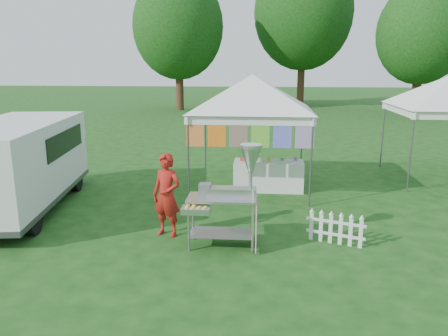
# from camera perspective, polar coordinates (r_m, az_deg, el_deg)

# --- Properties ---
(ground) EXTENTS (120.00, 120.00, 0.00)m
(ground) POSITION_cam_1_polar(r_m,az_deg,el_deg) (8.44, 2.56, -9.17)
(ground) COLOR #154012
(ground) RESTS_ON ground
(canopy_main) EXTENTS (4.24, 4.24, 3.45)m
(canopy_main) POSITION_cam_1_polar(r_m,az_deg,el_deg) (11.29, 3.72, 12.07)
(canopy_main) COLOR #59595E
(canopy_main) RESTS_ON ground
(tree_left) EXTENTS (6.40, 6.40, 9.53)m
(tree_left) POSITION_cam_1_polar(r_m,az_deg,el_deg) (32.53, -5.99, 17.84)
(tree_left) COLOR #3E2416
(tree_left) RESTS_ON ground
(tree_mid) EXTENTS (7.60, 7.60, 11.52)m
(tree_mid) POSITION_cam_1_polar(r_m,az_deg,el_deg) (36.10, 10.35, 19.32)
(tree_mid) COLOR #3E2416
(tree_mid) RESTS_ON ground
(tree_right) EXTENTS (5.60, 5.60, 8.42)m
(tree_right) POSITION_cam_1_polar(r_m,az_deg,el_deg) (31.36, 24.45, 15.74)
(tree_right) COLOR #3E2416
(tree_right) RESTS_ON ground
(donut_cart) EXTENTS (1.35, 0.95, 1.88)m
(donut_cart) POSITION_cam_1_polar(r_m,az_deg,el_deg) (7.71, 1.15, -2.63)
(donut_cart) COLOR gray
(donut_cart) RESTS_ON ground
(vendor) EXTENTS (0.68, 0.56, 1.61)m
(vendor) POSITION_cam_1_polar(r_m,az_deg,el_deg) (8.40, -7.49, -3.54)
(vendor) COLOR #A31B14
(vendor) RESTS_ON ground
(cargo_van) EXTENTS (2.62, 5.03, 2.00)m
(cargo_van) POSITION_cam_1_polar(r_m,az_deg,el_deg) (10.89, -25.30, 0.62)
(cargo_van) COLOR silver
(cargo_van) RESTS_ON ground
(picket_fence) EXTENTS (1.02, 0.39, 0.56)m
(picket_fence) POSITION_cam_1_polar(r_m,az_deg,el_deg) (8.35, 14.36, -7.74)
(picket_fence) COLOR silver
(picket_fence) RESTS_ON ground
(display_table) EXTENTS (1.80, 0.70, 0.79)m
(display_table) POSITION_cam_1_polar(r_m,az_deg,el_deg) (11.53, 5.81, -0.99)
(display_table) COLOR white
(display_table) RESTS_ON ground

